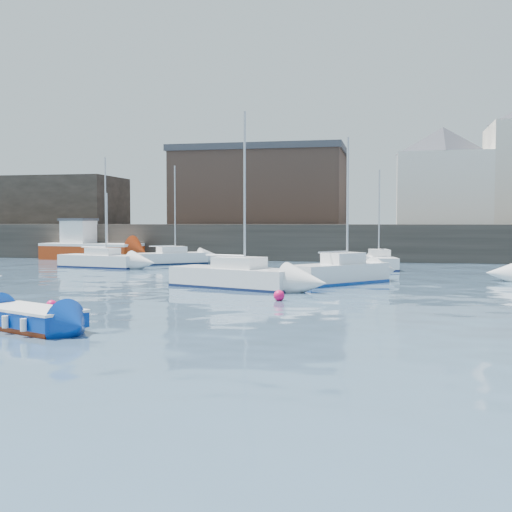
% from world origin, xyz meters
% --- Properties ---
extents(water, '(220.00, 220.00, 0.00)m').
position_xyz_m(water, '(0.00, 0.00, 0.00)').
color(water, '#2D4760').
rests_on(water, ground).
extents(quay_wall, '(90.00, 5.00, 3.00)m').
position_xyz_m(quay_wall, '(0.00, 35.00, 1.50)').
color(quay_wall, '#28231E').
rests_on(quay_wall, ground).
extents(land_strip, '(90.00, 32.00, 2.80)m').
position_xyz_m(land_strip, '(0.00, 53.00, 1.40)').
color(land_strip, '#28231E').
rests_on(land_strip, ground).
extents(bldg_east_d, '(11.14, 11.14, 8.95)m').
position_xyz_m(bldg_east_d, '(11.00, 41.50, 7.36)').
color(bldg_east_d, white).
rests_on(bldg_east_d, land_strip).
extents(warehouse, '(16.40, 10.40, 7.60)m').
position_xyz_m(warehouse, '(-6.00, 43.00, 6.62)').
color(warehouse, '#3D2D26').
rests_on(warehouse, land_strip).
extents(bldg_west, '(14.00, 8.00, 5.00)m').
position_xyz_m(bldg_west, '(-28.00, 42.00, 5.30)').
color(bldg_west, '#353028').
rests_on(bldg_west, land_strip).
extents(blue_dinghy, '(3.82, 2.84, 0.67)m').
position_xyz_m(blue_dinghy, '(-3.79, -2.00, 0.37)').
color(blue_dinghy, '#982D0D').
rests_on(blue_dinghy, ground).
extents(fishing_boat, '(8.90, 4.47, 5.63)m').
position_xyz_m(fishing_boat, '(-18.70, 31.54, 1.09)').
color(fishing_boat, '#982D0D').
rests_on(fishing_boat, ground).
extents(sailboat_b, '(6.82, 4.35, 8.38)m').
position_xyz_m(sailboat_b, '(-0.85, 10.98, 0.55)').
color(sailboat_b, white).
rests_on(sailboat_b, ground).
extents(sailboat_c, '(5.10, 5.57, 7.56)m').
position_xyz_m(sailboat_c, '(3.95, 14.30, 0.58)').
color(sailboat_c, white).
rests_on(sailboat_c, ground).
extents(sailboat_e, '(6.24, 3.19, 7.67)m').
position_xyz_m(sailboat_e, '(-13.44, 22.69, 0.50)').
color(sailboat_e, white).
rests_on(sailboat_e, ground).
extents(sailboat_f, '(2.59, 5.43, 6.78)m').
position_xyz_m(sailboat_f, '(5.79, 25.49, 0.48)').
color(sailboat_f, white).
rests_on(sailboat_f, ground).
extents(sailboat_h, '(5.63, 5.12, 7.45)m').
position_xyz_m(sailboat_h, '(-9.95, 27.12, 0.49)').
color(sailboat_h, white).
rests_on(sailboat_h, ground).
extents(buoy_near, '(0.39, 0.39, 0.39)m').
position_xyz_m(buoy_near, '(-5.41, 2.00, 0.00)').
color(buoy_near, '#E50E54').
rests_on(buoy_near, ground).
extents(buoy_mid, '(0.45, 0.45, 0.45)m').
position_xyz_m(buoy_mid, '(2.11, 6.49, 0.00)').
color(buoy_mid, '#E50E54').
rests_on(buoy_mid, ground).
extents(buoy_far, '(0.38, 0.38, 0.38)m').
position_xyz_m(buoy_far, '(-3.90, 17.30, 0.00)').
color(buoy_far, '#E50E54').
rests_on(buoy_far, ground).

